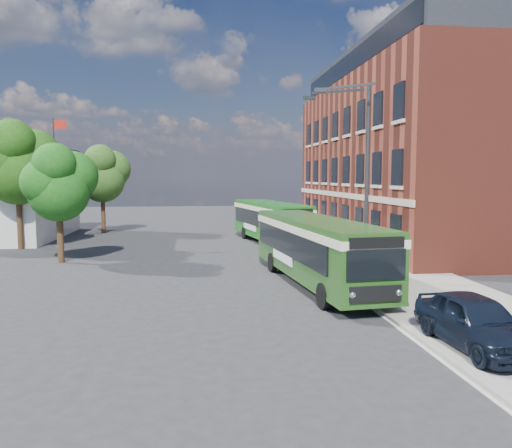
{
  "coord_description": "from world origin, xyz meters",
  "views": [
    {
      "loc": [
        -2.51,
        -24.02,
        4.91
      ],
      "look_at": [
        0.87,
        4.36,
        2.2
      ],
      "focal_mm": 35.0,
      "sensor_mm": 36.0,
      "label": 1
    }
  ],
  "objects": [
    {
      "name": "pedestrian_b",
      "position": [
        4.8,
        -0.37,
        1.01
      ],
      "size": [
        0.97,
        0.83,
        1.73
      ],
      "primitive_type": "imported",
      "rotation": [
        0.0,
        0.0,
        2.91
      ],
      "color": "black",
      "rests_on": "pavement"
    },
    {
      "name": "flagpole",
      "position": [
        -12.45,
        13.0,
        4.94
      ],
      "size": [
        0.95,
        0.1,
        9.0
      ],
      "color": "#313436",
      "rests_on": "ground"
    },
    {
      "name": "pedestrian_a",
      "position": [
        4.6,
        -6.0,
        1.01
      ],
      "size": [
        0.72,
        0.58,
        1.72
      ],
      "primitive_type": "imported",
      "rotation": [
        0.0,
        0.0,
        3.45
      ],
      "color": "black",
      "rests_on": "pavement"
    },
    {
      "name": "brick_office",
      "position": [
        14.0,
        12.0,
        6.97
      ],
      "size": [
        12.1,
        26.0,
        14.2
      ],
      "color": "maroon",
      "rests_on": "ground"
    },
    {
      "name": "tree_left",
      "position": [
        -10.23,
        5.37,
        4.6
      ],
      "size": [
        4.02,
        3.82,
        6.79
      ],
      "color": "#362013",
      "rests_on": "ground"
    },
    {
      "name": "ground",
      "position": [
        0.0,
        0.0,
        0.0
      ],
      "size": [
        120.0,
        120.0,
        0.0
      ],
      "primitive_type": "plane",
      "color": "#28282A",
      "rests_on": "ground"
    },
    {
      "name": "bus_front",
      "position": [
        2.86,
        -1.95,
        1.83
      ],
      "size": [
        3.83,
        12.45,
        3.02
      ],
      "color": "#234D19",
      "rests_on": "ground"
    },
    {
      "name": "kerb_line",
      "position": [
        3.95,
        8.0,
        0.01
      ],
      "size": [
        0.12,
        48.0,
        0.01
      ],
      "primitive_type": "cube",
      "color": "beige",
      "rests_on": "ground"
    },
    {
      "name": "parked_car",
      "position": [
        5.17,
        -11.28,
        0.91
      ],
      "size": [
        1.97,
        4.51,
        1.51
      ],
      "primitive_type": "imported",
      "rotation": [
        0.0,
        0.0,
        0.04
      ],
      "color": "black",
      "rests_on": "pavement"
    },
    {
      "name": "bus_rear",
      "position": [
        2.89,
        12.47,
        1.83
      ],
      "size": [
        4.49,
        11.61,
        3.02
      ],
      "color": "#176416",
      "rests_on": "ground"
    },
    {
      "name": "pavement",
      "position": [
        7.0,
        8.0,
        0.07
      ],
      "size": [
        6.0,
        48.0,
        0.15
      ],
      "primitive_type": "cube",
      "color": "gray",
      "rests_on": "ground"
    },
    {
      "name": "white_building",
      "position": [
        -18.0,
        18.0,
        3.66
      ],
      "size": [
        9.4,
        13.4,
        7.3
      ],
      "color": "silver",
      "rests_on": "ground"
    },
    {
      "name": "bus_stop_sign",
      "position": [
        5.6,
        -4.2,
        1.51
      ],
      "size": [
        0.35,
        0.08,
        2.52
      ],
      "color": "#313436",
      "rests_on": "ground"
    },
    {
      "name": "street_lamp",
      "position": [
        4.84,
        -2.0,
        4.79
      ],
      "size": [
        2.96,
        2.38,
        9.0
      ],
      "color": "#313436",
      "rests_on": "ground"
    },
    {
      "name": "tree_right",
      "position": [
        -10.6,
        20.74,
        5.2
      ],
      "size": [
        4.54,
        4.31,
        7.66
      ],
      "color": "#362013",
      "rests_on": "ground"
    },
    {
      "name": "tree_mid",
      "position": [
        -14.39,
        11.21,
        5.89
      ],
      "size": [
        5.14,
        4.88,
        8.67
      ],
      "color": "#362013",
      "rests_on": "ground"
    }
  ]
}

